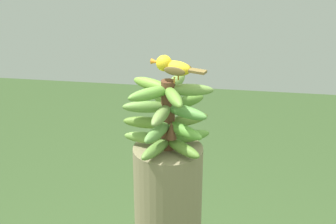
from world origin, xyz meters
name	(u,v)px	position (x,y,z in m)	size (l,w,h in m)	color
banana_bunch	(168,116)	(0.00, 0.00, 1.45)	(0.30, 0.30, 0.24)	brown
perched_bird	(173,67)	(0.00, -0.01, 1.62)	(0.08, 0.18, 0.08)	#C68933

